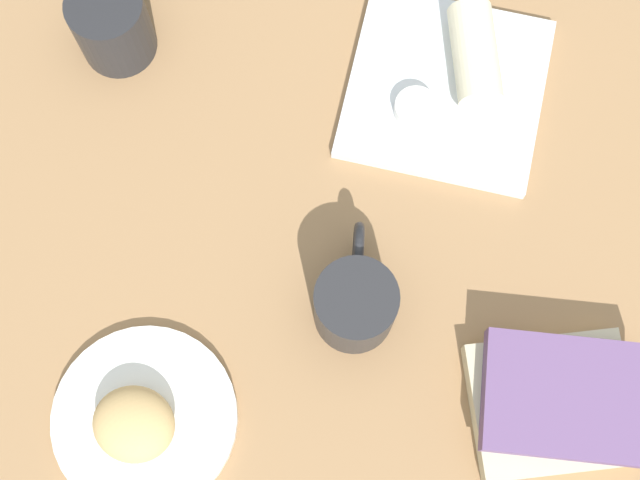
{
  "coord_description": "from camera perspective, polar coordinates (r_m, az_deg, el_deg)",
  "views": [
    {
      "loc": [
        -8.02,
        -33.39,
        108.33
      ],
      "look_at": [
        -8.57,
        -4.66,
        7.0
      ],
      "focal_mm": 49.89,
      "sensor_mm": 36.0,
      "label": 1
    }
  ],
  "objects": [
    {
      "name": "scone_pastry",
      "position": [
        1.03,
        -11.85,
        -11.48
      ],
      "size": [
        11.54,
        11.02,
        4.93
      ],
      "primitive_type": "ellipsoid",
      "rotation": [
        0.0,
        0.0,
        2.81
      ],
      "color": "tan",
      "rests_on": "round_plate"
    },
    {
      "name": "breakfast_wrap",
      "position": [
        1.14,
        9.92,
        11.63
      ],
      "size": [
        6.75,
        13.32,
        5.61
      ],
      "primitive_type": "cylinder",
      "rotation": [
        1.57,
        0.0,
        0.09
      ],
      "color": "beige",
      "rests_on": "square_plate"
    },
    {
      "name": "second_mug",
      "position": [
        1.17,
        -13.15,
        13.43
      ],
      "size": [
        9.6,
        14.74,
        10.07
      ],
      "color": "#262628",
      "rests_on": "dining_table"
    },
    {
      "name": "coffee_mug",
      "position": [
        1.01,
        2.28,
        -4.03
      ],
      "size": [
        9.5,
        14.72,
        9.9
      ],
      "color": "#262628",
      "rests_on": "dining_table"
    },
    {
      "name": "square_plate",
      "position": [
        1.16,
        8.06,
        9.59
      ],
      "size": [
        28.87,
        28.87,
        1.6
      ],
      "primitive_type": "cube",
      "rotation": [
        0.0,
        0.0,
        -0.21
      ],
      "color": "white",
      "rests_on": "dining_table"
    },
    {
      "name": "sauce_cup",
      "position": [
        1.12,
        6.16,
        8.39
      ],
      "size": [
        5.34,
        5.34,
        2.09
      ],
      "color": "silver",
      "rests_on": "square_plate"
    },
    {
      "name": "book_stack",
      "position": [
        1.05,
        14.95,
        -9.97
      ],
      "size": [
        20.29,
        17.67,
        5.97
      ],
      "color": "beige",
      "rests_on": "dining_table"
    },
    {
      "name": "dining_table",
      "position": [
        1.12,
        4.45,
        1.52
      ],
      "size": [
        110.0,
        90.0,
        4.0
      ],
      "primitive_type": "cube",
      "color": "#9E754C",
      "rests_on": "ground"
    },
    {
      "name": "round_plate",
      "position": [
        1.06,
        -11.17,
        -11.17
      ],
      "size": [
        21.35,
        21.35,
        1.4
      ],
      "primitive_type": "cylinder",
      "color": "white",
      "rests_on": "dining_table"
    }
  ]
}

